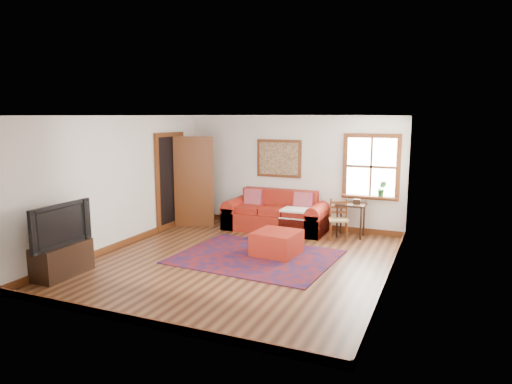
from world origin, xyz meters
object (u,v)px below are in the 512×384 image
at_px(side_table, 351,209).
at_px(media_cabinet, 62,260).
at_px(red_leather_sofa, 276,217).
at_px(ladder_back_chair, 339,218).
at_px(red_ottoman, 277,243).

xyz_separation_m(side_table, media_cabinet, (-3.70, -4.15, -0.32)).
xyz_separation_m(red_leather_sofa, media_cabinet, (-2.06, -4.08, -0.03)).
bearing_deg(side_table, media_cabinet, -131.75).
bearing_deg(ladder_back_chair, side_table, 53.47).
bearing_deg(ladder_back_chair, red_leather_sofa, 172.14).
bearing_deg(ladder_back_chair, red_ottoman, -116.99).
xyz_separation_m(red_ottoman, media_cabinet, (-2.73, -2.36, 0.04)).
bearing_deg(side_table, red_ottoman, -118.52).
bearing_deg(red_ottoman, media_cabinet, -133.89).
xyz_separation_m(red_ottoman, ladder_back_chair, (0.78, 1.53, 0.22)).
distance_m(red_ottoman, ladder_back_chair, 1.73).
bearing_deg(red_ottoman, side_table, 66.79).
bearing_deg(red_ottoman, ladder_back_chair, 68.32).
distance_m(side_table, ladder_back_chair, 0.36).
height_order(red_leather_sofa, ladder_back_chair, red_leather_sofa).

